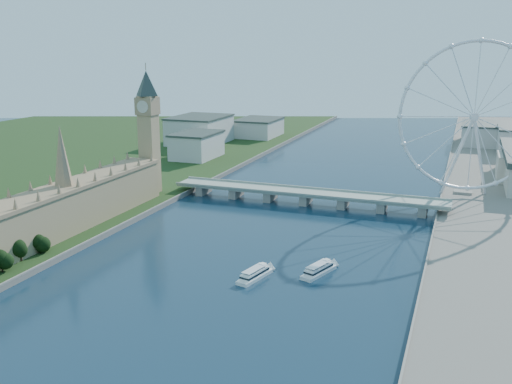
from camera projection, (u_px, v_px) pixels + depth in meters
The scene contains 7 objects.
parliament_range at pixel (66, 208), 375.33m from camera, with size 24.00×200.00×70.00m.
big_ben at pixel (148, 116), 461.55m from camera, with size 20.02×20.02×110.00m.
westminster_bridge at pixel (306, 195), 453.17m from camera, with size 220.00×22.00×9.50m.
london_eye at pixel (474, 117), 447.68m from camera, with size 113.60×39.12×124.30m.
city_skyline at pixel (397, 138), 673.63m from camera, with size 505.00×280.00×32.00m.
tour_boat_near at pixel (255, 278), 307.25m from camera, with size 7.29×28.59×6.30m, color white, non-canonical shape.
tour_boat_far at pixel (318, 274), 313.16m from camera, with size 7.43×29.11×6.42m, color silver, non-canonical shape.
Camera 1 is at (115.18, -124.94, 121.21)m, focal length 40.00 mm.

